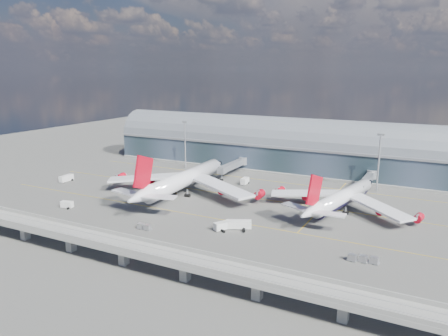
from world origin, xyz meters
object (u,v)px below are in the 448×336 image
at_px(airliner_left, 182,180).
at_px(service_truck_3, 222,226).
at_px(cargo_train_0, 144,227).
at_px(service_truck_5, 213,183).
at_px(service_truck_1, 67,205).
at_px(service_truck_2, 239,224).
at_px(floodlight_mast_left, 185,143).
at_px(floodlight_mast_right, 379,161).
at_px(service_truck_4, 245,181).
at_px(cargo_train_1, 363,259).
at_px(airliner_right, 341,199).
at_px(service_truck_0, 66,178).

xyz_separation_m(airliner_left, service_truck_3, (34.70, -29.18, -5.16)).
height_order(service_truck_3, cargo_train_0, service_truck_3).
bearing_deg(airliner_left, service_truck_5, 72.53).
bearing_deg(service_truck_1, service_truck_2, -94.83).
relative_size(service_truck_2, cargo_train_0, 1.61).
height_order(floodlight_mast_left, floodlight_mast_right, same).
distance_m(floodlight_mast_right, service_truck_4, 60.21).
bearing_deg(cargo_train_1, floodlight_mast_left, 63.20).
bearing_deg(floodlight_mast_left, service_truck_5, -40.00).
height_order(airliner_right, service_truck_3, airliner_right).
height_order(airliner_left, cargo_train_0, airliner_left).
bearing_deg(service_truck_4, airliner_right, -23.55).
height_order(service_truck_1, service_truck_5, service_truck_1).
height_order(floodlight_mast_left, airliner_left, floodlight_mast_left).
bearing_deg(service_truck_4, floodlight_mast_left, 156.94).
xyz_separation_m(service_truck_2, service_truck_4, (-22.87, 54.01, -0.05)).
bearing_deg(service_truck_1, cargo_train_1, -101.84).
bearing_deg(service_truck_4, floodlight_mast_right, 14.15).
distance_m(service_truck_2, cargo_train_1, 42.81).
bearing_deg(cargo_train_0, service_truck_5, 5.06).
bearing_deg(service_truck_3, floodlight_mast_right, 91.52).
xyz_separation_m(airliner_right, service_truck_1, (-95.14, -45.25, -3.65)).
xyz_separation_m(floodlight_mast_right, cargo_train_1, (8.43, -77.96, -12.63)).
distance_m(floodlight_mast_left, service_truck_1, 81.96).
height_order(airliner_left, cargo_train_1, airliner_left).
bearing_deg(floodlight_mast_right, airliner_right, -102.11).
height_order(floodlight_mast_right, service_truck_2, floodlight_mast_right).
bearing_deg(airliner_right, cargo_train_0, -126.30).
bearing_deg(cargo_train_0, airliner_left, 14.09).
bearing_deg(floodlight_mast_left, floodlight_mast_right, 0.00).
relative_size(airliner_left, service_truck_5, 13.25).
height_order(airliner_right, service_truck_5, airliner_right).
xyz_separation_m(airliner_left, service_truck_5, (4.73, 18.15, -5.22)).
bearing_deg(floodlight_mast_left, airliner_right, -21.16).
height_order(airliner_left, service_truck_1, airliner_left).
xyz_separation_m(airliner_left, cargo_train_0, (11.15, -40.96, -5.65)).
xyz_separation_m(floodlight_mast_left, service_truck_4, (43.39, -16.57, -12.08)).
height_order(service_truck_2, cargo_train_0, service_truck_2).
bearing_deg(service_truck_1, airliner_left, -52.86).
relative_size(airliner_right, service_truck_1, 11.99).
bearing_deg(airliner_right, service_truck_5, -177.56).
xyz_separation_m(service_truck_0, service_truck_4, (78.12, 35.01, -0.05)).
xyz_separation_m(airliner_right, service_truck_0, (-127.07, -15.84, -3.43)).
bearing_deg(airliner_left, cargo_train_0, -77.64).
bearing_deg(service_truck_0, service_truck_5, 17.54).
distance_m(floodlight_mast_left, airliner_left, 52.76).
height_order(service_truck_5, cargo_train_1, service_truck_5).
relative_size(airliner_right, cargo_train_1, 6.96).
bearing_deg(service_truck_5, service_truck_2, -103.97).
relative_size(floodlight_mast_right, airliner_left, 0.34).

